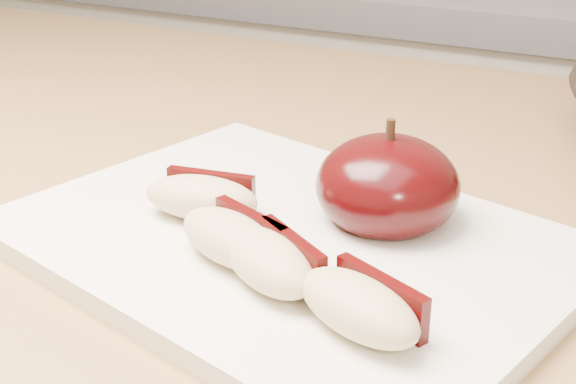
% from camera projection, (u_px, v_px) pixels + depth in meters
% --- Properties ---
extents(back_cabinet, '(2.40, 0.62, 0.94)m').
position_uv_depth(back_cabinet, '(474.00, 260.00, 1.32)').
color(back_cabinet, silver).
rests_on(back_cabinet, ground).
extents(cutting_board, '(0.35, 0.29, 0.01)m').
position_uv_depth(cutting_board, '(288.00, 242.00, 0.45)').
color(cutting_board, white).
rests_on(cutting_board, island_counter).
extents(apple_half, '(0.10, 0.10, 0.07)m').
position_uv_depth(apple_half, '(387.00, 186.00, 0.46)').
color(apple_half, black).
rests_on(apple_half, cutting_board).
extents(apple_wedge_a, '(0.07, 0.04, 0.02)m').
position_uv_depth(apple_wedge_a, '(203.00, 197.00, 0.46)').
color(apple_wedge_a, tan).
rests_on(apple_wedge_a, cutting_board).
extents(apple_wedge_b, '(0.08, 0.06, 0.02)m').
position_uv_depth(apple_wedge_b, '(232.00, 237.00, 0.42)').
color(apple_wedge_b, tan).
rests_on(apple_wedge_b, cutting_board).
extents(apple_wedge_c, '(0.08, 0.06, 0.02)m').
position_uv_depth(apple_wedge_c, '(271.00, 260.00, 0.39)').
color(apple_wedge_c, tan).
rests_on(apple_wedge_c, cutting_board).
extents(apple_wedge_d, '(0.08, 0.06, 0.02)m').
position_uv_depth(apple_wedge_d, '(361.00, 306.00, 0.36)').
color(apple_wedge_d, tan).
rests_on(apple_wedge_d, cutting_board).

